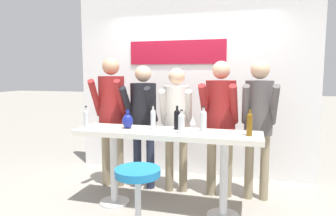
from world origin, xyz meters
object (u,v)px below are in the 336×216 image
Objects in this scene: wine_bottle_3 at (250,123)px; wine_glass_0 at (193,121)px; wine_bottle_2 at (203,120)px; wine_bottle_4 at (153,118)px; decorative_vase at (128,121)px; person_center at (220,114)px; person_center_left at (176,116)px; wine_bottle_5 at (86,118)px; bar_stool at (138,193)px; tasting_table at (166,145)px; person_left at (143,113)px; wine_bottle_1 at (181,122)px; person_far_left at (111,107)px; wine_bottle_0 at (177,118)px; person_center_right at (259,114)px.

wine_bottle_3 reaches higher than wine_glass_0.
wine_bottle_4 is at bearing -174.87° from wine_bottle_2.
decorative_vase is (-0.89, -0.07, -0.04)m from wine_bottle_2.
person_center is 0.89m from wine_bottle_4.
wine_bottle_5 is (-0.92, -0.69, 0.03)m from person_center_left.
bar_stool is 1.40m from person_center_left.
wine_glass_0 reaches higher than tasting_table.
bar_stool is 0.96m from wine_bottle_4.
person_center_left is (0.47, 0.00, -0.02)m from person_left.
wine_bottle_5 is (-0.45, -0.69, 0.01)m from person_left.
wine_bottle_5 is at bearing -152.74° from person_center.
wine_bottle_3 reaches higher than bar_stool.
wine_bottle_1 is at bearing -82.39° from person_center_left.
wine_bottle_5 is at bearing -178.68° from wine_bottle_1.
wine_bottle_4 is 0.79m from wine_bottle_5.
person_far_left is (-0.94, 0.53, 0.35)m from tasting_table.
wine_bottle_0 is 0.23m from wine_glass_0.
person_far_left is 1.35m from wine_glass_0.
wine_bottle_4 is (-0.17, 0.04, 0.29)m from tasting_table.
person_far_left is at bearing 125.07° from bar_stool.
person_left is 0.47m from person_center_left.
person_far_left is 0.65m from wine_bottle_5.
wine_bottle_2 is at bearing 165.81° from wine_bottle_3.
person_center_left is 1.04m from person_center_right.
tasting_table is 0.96m from wine_bottle_3.
bar_stool is (-0.07, -0.71, -0.30)m from tasting_table.
person_left is 1.53m from wine_bottle_3.
person_far_left is at bearing 151.43° from wine_bottle_1.
wine_bottle_0 reaches higher than decorative_vase.
wine_bottle_3 reaches higher than wine_bottle_5.
person_far_left is at bearing 172.16° from person_center_left.
wine_bottle_5 is (-0.01, -0.65, -0.06)m from person_far_left.
bar_stool is 2.47× the size of wine_bottle_4.
bar_stool is 1.10m from wine_bottle_2.
person_left is 0.83m from wine_bottle_5.
wine_glass_0 is 0.78m from decorative_vase.
wine_bottle_2 reaches higher than wine_bottle_5.
bar_stool is 0.41× the size of person_center.
wine_glass_0 is (-0.24, -0.57, -0.01)m from person_center.
person_center_right is (1.08, 1.30, 0.61)m from bar_stool.
person_center_left is at bearing 108.50° from wine_bottle_1.
person_left is 5.69× the size of wine_bottle_3.
wine_bottle_3 is (-0.10, -0.63, -0.02)m from person_center_right.
wine_bottle_1 reaches higher than decorative_vase.
wine_bottle_3 is (0.71, 0.05, 0.01)m from wine_bottle_1.
wine_bottle_3 is 1.35× the size of decorative_vase.
wine_bottle_2 is at bearing -142.27° from person_center_right.
tasting_table is at bearing 177.68° from wine_bottle_3.
person_center is 6.73× the size of wine_bottle_1.
person_center_right reaches higher than wine_bottle_0.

